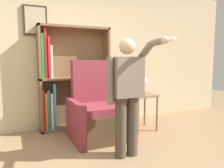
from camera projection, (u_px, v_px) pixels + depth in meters
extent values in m
cube|color=beige|center=(62.00, 54.00, 4.13)|extent=(8.00, 0.06, 2.80)
cube|color=#33281E|center=(35.00, 21.00, 3.82)|extent=(0.40, 0.04, 0.52)
cube|color=tan|center=(35.00, 20.00, 3.80)|extent=(0.34, 0.01, 0.46)
cube|color=brown|center=(40.00, 79.00, 3.83)|extent=(0.04, 0.28, 1.91)
cube|color=brown|center=(107.00, 77.00, 4.37)|extent=(0.04, 0.28, 1.91)
cube|color=brown|center=(74.00, 78.00, 4.22)|extent=(1.32, 0.01, 1.91)
cube|color=brown|center=(76.00, 126.00, 4.21)|extent=(1.32, 0.28, 0.04)
cube|color=brown|center=(76.00, 78.00, 4.10)|extent=(1.32, 0.28, 0.04)
cube|color=brown|center=(75.00, 27.00, 4.00)|extent=(1.32, 0.28, 0.04)
cube|color=red|center=(44.00, 110.00, 3.92)|extent=(0.03, 0.19, 0.73)
cube|color=gold|center=(46.00, 111.00, 3.93)|extent=(0.03, 0.18, 0.67)
cube|color=#337070|center=(48.00, 110.00, 3.95)|extent=(0.05, 0.16, 0.72)
cube|color=white|center=(52.00, 111.00, 3.98)|extent=(0.04, 0.20, 0.65)
cube|color=#5B99A8|center=(54.00, 106.00, 3.99)|extent=(0.04, 0.21, 0.84)
cube|color=#238438|center=(42.00, 56.00, 3.81)|extent=(0.04, 0.21, 0.77)
cube|color=red|center=(45.00, 54.00, 3.83)|extent=(0.05, 0.17, 0.87)
cube|color=red|center=(48.00, 58.00, 3.86)|extent=(0.04, 0.21, 0.73)
cube|color=white|center=(51.00, 62.00, 3.88)|extent=(0.04, 0.16, 0.58)
cube|color=#4C3823|center=(100.00, 125.00, 3.60)|extent=(0.73, 0.78, 0.45)
cube|color=maroon|center=(101.00, 109.00, 3.53)|extent=(0.69, 0.66, 0.12)
cube|color=maroon|center=(93.00, 90.00, 3.85)|extent=(0.73, 0.16, 1.07)
cube|color=maroon|center=(75.00, 122.00, 3.41)|extent=(0.10, 0.86, 0.66)
cube|color=maroon|center=(123.00, 116.00, 3.76)|extent=(0.10, 0.86, 0.66)
cylinder|color=#473D33|center=(121.00, 128.00, 2.89)|extent=(0.15, 0.15, 0.82)
cylinder|color=#473D33|center=(132.00, 126.00, 2.96)|extent=(0.15, 0.15, 0.82)
cube|color=#756656|center=(127.00, 77.00, 2.85)|extent=(0.40, 0.24, 0.52)
sphere|color=#DBAD89|center=(127.00, 46.00, 2.80)|extent=(0.21, 0.21, 0.21)
cylinder|color=#756656|center=(110.00, 81.00, 2.75)|extent=(0.09, 0.09, 0.60)
cylinder|color=#756656|center=(146.00, 50.00, 2.80)|extent=(0.09, 0.28, 0.23)
cylinder|color=#756656|center=(158.00, 42.00, 2.57)|extent=(0.08, 0.27, 0.10)
sphere|color=#DBAD89|center=(165.00, 40.00, 2.45)|extent=(0.09, 0.09, 0.09)
cylinder|color=white|center=(170.00, 39.00, 2.36)|extent=(0.04, 0.15, 0.04)
cube|color=#846647|center=(142.00, 95.00, 4.03)|extent=(0.46, 0.46, 0.04)
cylinder|color=#846647|center=(138.00, 116.00, 3.80)|extent=(0.04, 0.04, 0.63)
cylinder|color=#846647|center=(157.00, 114.00, 3.97)|extent=(0.04, 0.04, 0.63)
cylinder|color=#846647|center=(127.00, 111.00, 4.16)|extent=(0.04, 0.04, 0.63)
cylinder|color=#846647|center=(145.00, 109.00, 4.33)|extent=(0.04, 0.04, 0.63)
cylinder|color=#4C4233|center=(142.00, 93.00, 4.02)|extent=(0.12, 0.12, 0.02)
cylinder|color=#4C4233|center=(142.00, 87.00, 4.01)|extent=(0.03, 0.03, 0.21)
cone|color=beige|center=(142.00, 77.00, 3.99)|extent=(0.21, 0.21, 0.15)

